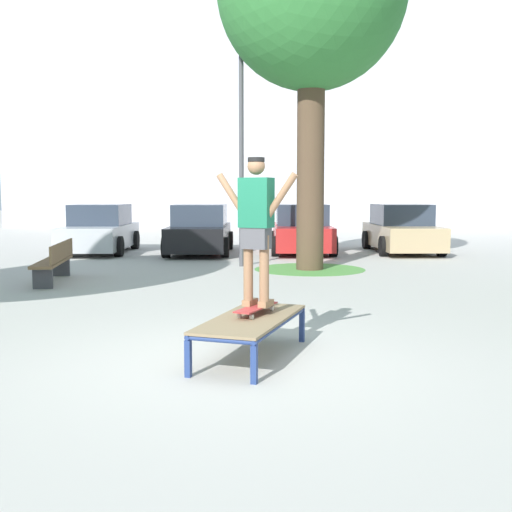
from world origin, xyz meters
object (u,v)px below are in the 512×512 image
Objects in this scene: car_red at (301,230)px; park_bench at (55,261)px; skate_box at (251,321)px; light_post at (241,113)px; car_black at (200,231)px; car_tan at (402,230)px; car_silver at (100,230)px; skateboard at (256,308)px; skater at (256,221)px.

car_red is 8.70m from park_bench.
light_post reaches higher than skate_box.
car_tan is at bearing 5.11° from car_black.
car_silver and car_red have the same top height.
park_bench is (-4.40, 5.76, -0.09)m from skateboard.
skate_box is at bearing -53.74° from park_bench.
skateboard is 12.65m from car_red.
skateboard is 13.41m from car_tan.
car_tan is at bearing 2.65° from car_silver.
skater is at bearing -52.61° from park_bench.
skate_box is at bearing -80.23° from car_black.
car_red and car_tan have the same top height.
car_black is at bearing 100.14° from skateboard.
car_silver reaches higher than skateboard.
skater is 0.40× the size of car_tan.
skater is 13.43m from car_tan.
skateboard is 12.39m from car_black.
skateboard is 0.19× the size of car_silver.
skate_box is 9.56m from light_post.
skate_box is 0.48× the size of car_black.
car_silver is at bearing 98.00° from park_bench.
car_black is at bearing 70.97° from park_bench.
skater reaches higher than park_bench.
car_silver reaches higher than skate_box.
skateboard is 0.19× the size of car_black.
park_bench is at bearing 127.38° from skateboard.
car_red is at bearing -177.25° from car_tan.
skateboard is 7.25m from park_bench.
car_tan is 1.76× the size of park_bench.
skate_box is 0.22m from skateboard.
car_tan is (4.10, 12.76, 0.15)m from skateboard.
car_red is 0.73× the size of light_post.
light_post reaches higher than car_silver.
skateboard is at bearing -66.64° from car_silver.
light_post is (3.71, 2.98, 3.38)m from park_bench.
car_tan reaches higher than skateboard.
park_bench is at bearing 126.26° from skate_box.
car_black is at bearing -172.54° from car_red.
car_black is 1.00× the size of car_red.
light_post is (-0.69, 8.74, 2.29)m from skater.
car_silver is 6.29m from car_red.
skateboard is 0.33× the size of park_bench.
car_black is (3.14, -0.13, 0.00)m from car_silver.
light_post reaches higher than car_black.
car_tan is at bearing 72.18° from skateboard.
skate_box is at bearing -106.66° from skater.
car_silver is 1.75× the size of park_bench.
skater is 7.33m from park_bench.
car_silver is 3.15m from car_black.
skater reaches higher than skate_box.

